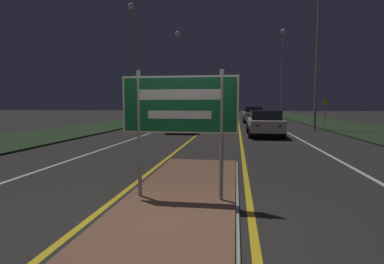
{
  "coord_description": "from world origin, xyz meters",
  "views": [
    {
      "loc": [
        0.97,
        -4.12,
        1.76
      ],
      "look_at": [
        0.0,
        2.5,
        1.14
      ],
      "focal_mm": 28.0,
      "sensor_mm": 36.0,
      "label": 1
    }
  ],
  "objects_px": {
    "streetlight_right_near": "(318,24)",
    "car_receding_0": "(264,122)",
    "streetlight_left_far": "(178,59)",
    "car_approaching_0": "(185,120)",
    "highway_sign": "(179,110)",
    "car_receding_1": "(253,114)",
    "streetlight_left_near": "(132,54)",
    "warning_sign": "(325,109)",
    "streetlight_right_far": "(282,60)",
    "car_approaching_1": "(178,113)"
  },
  "relations": [
    {
      "from": "highway_sign",
      "to": "car_receding_1",
      "type": "height_order",
      "value": "highway_sign"
    },
    {
      "from": "streetlight_right_far",
      "to": "car_receding_1",
      "type": "height_order",
      "value": "streetlight_right_far"
    },
    {
      "from": "car_receding_0",
      "to": "warning_sign",
      "type": "relative_size",
      "value": 2.18
    },
    {
      "from": "streetlight_left_far",
      "to": "car_approaching_1",
      "type": "bearing_deg",
      "value": -79.16
    },
    {
      "from": "warning_sign",
      "to": "streetlight_left_far",
      "type": "bearing_deg",
      "value": 146.12
    },
    {
      "from": "car_approaching_0",
      "to": "car_approaching_1",
      "type": "bearing_deg",
      "value": 102.7
    },
    {
      "from": "highway_sign",
      "to": "warning_sign",
      "type": "height_order",
      "value": "highway_sign"
    },
    {
      "from": "streetlight_left_near",
      "to": "car_approaching_1",
      "type": "height_order",
      "value": "streetlight_left_near"
    },
    {
      "from": "highway_sign",
      "to": "streetlight_right_far",
      "type": "height_order",
      "value": "streetlight_right_far"
    },
    {
      "from": "highway_sign",
      "to": "streetlight_right_far",
      "type": "relative_size",
      "value": 0.21
    },
    {
      "from": "streetlight_left_near",
      "to": "streetlight_right_near",
      "type": "relative_size",
      "value": 0.76
    },
    {
      "from": "car_receding_0",
      "to": "streetlight_right_near",
      "type": "bearing_deg",
      "value": 46.6
    },
    {
      "from": "car_approaching_0",
      "to": "streetlight_left_near",
      "type": "bearing_deg",
      "value": 165.8
    },
    {
      "from": "streetlight_left_near",
      "to": "car_receding_1",
      "type": "relative_size",
      "value": 1.96
    },
    {
      "from": "car_receding_1",
      "to": "warning_sign",
      "type": "distance_m",
      "value": 6.39
    },
    {
      "from": "car_receding_1",
      "to": "car_approaching_0",
      "type": "xyz_separation_m",
      "value": [
        -4.96,
        -10.0,
        -0.04
      ]
    },
    {
      "from": "streetlight_right_far",
      "to": "car_receding_1",
      "type": "bearing_deg",
      "value": -115.2
    },
    {
      "from": "car_receding_1",
      "to": "warning_sign",
      "type": "height_order",
      "value": "warning_sign"
    },
    {
      "from": "highway_sign",
      "to": "streetlight_left_far",
      "type": "bearing_deg",
      "value": 101.09
    },
    {
      "from": "streetlight_right_near",
      "to": "car_receding_0",
      "type": "height_order",
      "value": "streetlight_right_near"
    },
    {
      "from": "streetlight_right_far",
      "to": "car_receding_0",
      "type": "height_order",
      "value": "streetlight_right_far"
    },
    {
      "from": "streetlight_right_near",
      "to": "car_receding_1",
      "type": "xyz_separation_m",
      "value": [
        -3.62,
        8.25,
        -6.17
      ]
    },
    {
      "from": "streetlight_left_far",
      "to": "car_receding_1",
      "type": "height_order",
      "value": "streetlight_left_far"
    },
    {
      "from": "highway_sign",
      "to": "car_receding_0",
      "type": "distance_m",
      "value": 12.39
    },
    {
      "from": "highway_sign",
      "to": "car_approaching_1",
      "type": "height_order",
      "value": "highway_sign"
    },
    {
      "from": "streetlight_left_near",
      "to": "car_receding_0",
      "type": "distance_m",
      "value": 10.34
    },
    {
      "from": "streetlight_right_far",
      "to": "car_receding_0",
      "type": "bearing_deg",
      "value": -100.7
    },
    {
      "from": "streetlight_left_near",
      "to": "warning_sign",
      "type": "xyz_separation_m",
      "value": [
        14.78,
        6.73,
        -3.82
      ]
    },
    {
      "from": "car_receding_0",
      "to": "streetlight_right_far",
      "type": "bearing_deg",
      "value": 79.3
    },
    {
      "from": "streetlight_right_near",
      "to": "car_receding_0",
      "type": "bearing_deg",
      "value": -133.4
    },
    {
      "from": "car_receding_0",
      "to": "car_receding_1",
      "type": "height_order",
      "value": "car_receding_1"
    },
    {
      "from": "streetlight_left_near",
      "to": "car_approaching_0",
      "type": "distance_m",
      "value": 6.0
    },
    {
      "from": "highway_sign",
      "to": "streetlight_right_near",
      "type": "height_order",
      "value": "streetlight_right_near"
    },
    {
      "from": "highway_sign",
      "to": "streetlight_left_near",
      "type": "distance_m",
      "value": 16.81
    },
    {
      "from": "highway_sign",
      "to": "streetlight_right_far",
      "type": "bearing_deg",
      "value": 78.82
    },
    {
      "from": "streetlight_left_near",
      "to": "warning_sign",
      "type": "relative_size",
      "value": 3.96
    },
    {
      "from": "car_receding_1",
      "to": "car_approaching_1",
      "type": "xyz_separation_m",
      "value": [
        -8.37,
        5.16,
        -0.01
      ]
    },
    {
      "from": "highway_sign",
      "to": "warning_sign",
      "type": "xyz_separation_m",
      "value": [
        8.55,
        21.93,
        -0.26
      ]
    },
    {
      "from": "highway_sign",
      "to": "car_approaching_1",
      "type": "bearing_deg",
      "value": 101.11
    },
    {
      "from": "streetlight_left_near",
      "to": "streetlight_left_far",
      "type": "bearing_deg",
      "value": 90.03
    },
    {
      "from": "car_receding_1",
      "to": "car_approaching_0",
      "type": "relative_size",
      "value": 0.95
    },
    {
      "from": "highway_sign",
      "to": "streetlight_left_far",
      "type": "distance_m",
      "value": 32.96
    },
    {
      "from": "warning_sign",
      "to": "streetlight_right_near",
      "type": "bearing_deg",
      "value": -111.23
    },
    {
      "from": "streetlight_right_near",
      "to": "car_receding_0",
      "type": "distance_m",
      "value": 8.19
    },
    {
      "from": "streetlight_right_far",
      "to": "highway_sign",
      "type": "bearing_deg",
      "value": -101.18
    },
    {
      "from": "streetlight_left_far",
      "to": "car_approaching_0",
      "type": "distance_m",
      "value": 19.23
    },
    {
      "from": "streetlight_left_near",
      "to": "streetlight_left_far",
      "type": "height_order",
      "value": "streetlight_left_far"
    },
    {
      "from": "streetlight_left_far",
      "to": "warning_sign",
      "type": "distance_m",
      "value": 18.78
    },
    {
      "from": "streetlight_left_near",
      "to": "car_receding_0",
      "type": "height_order",
      "value": "streetlight_left_near"
    },
    {
      "from": "streetlight_right_far",
      "to": "car_approaching_1",
      "type": "relative_size",
      "value": 2.39
    }
  ]
}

